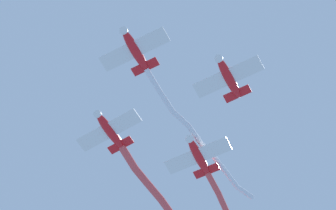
{
  "coord_description": "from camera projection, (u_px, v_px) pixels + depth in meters",
  "views": [
    {
      "loc": [
        23.18,
        35.01,
        6.69
      ],
      "look_at": [
        2.35,
        -0.63,
        85.18
      ],
      "focal_mm": 83.45,
      "sensor_mm": 36.0,
      "label": 1
    }
  ],
  "objects": [
    {
      "name": "airplane_slot",
      "position": [
        198.0,
        155.0,
        91.67
      ],
      "size": [
        6.39,
        7.66,
        2.02
      ],
      "rotation": [
        0.0,
        0.0,
        0.6
      ],
      "color": "red"
    },
    {
      "name": "airplane_lead",
      "position": [
        135.0,
        49.0,
        85.55
      ],
      "size": [
        6.3,
        7.77,
        2.02
      ],
      "rotation": [
        0.0,
        0.0,
        0.56
      ],
      "color": "red"
    },
    {
      "name": "airplane_right_wing",
      "position": [
        109.0,
        130.0,
        90.65
      ],
      "size": [
        6.19,
        7.92,
        2.02
      ],
      "rotation": [
        0.0,
        0.0,
        0.49
      ],
      "color": "red"
    },
    {
      "name": "airplane_left_wing",
      "position": [
        228.0,
        77.0,
        86.67
      ],
      "size": [
        6.32,
        7.74,
        2.02
      ],
      "rotation": [
        0.0,
        0.0,
        0.57
      ],
      "color": "red"
    },
    {
      "name": "smoke_trail_right_wing",
      "position": [
        166.0,
        205.0,
        95.24
      ],
      "size": [
        17.82,
        9.14,
        1.43
      ],
      "color": "#DB4C4C"
    },
    {
      "name": "smoke_trail_lead",
      "position": [
        200.0,
        140.0,
        91.73
      ],
      "size": [
        20.75,
        9.89,
        2.43
      ],
      "color": "white"
    }
  ]
}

